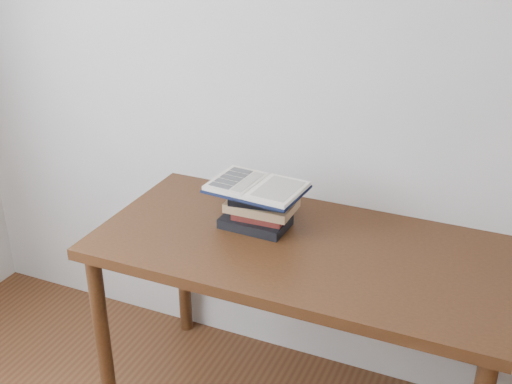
% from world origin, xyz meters
% --- Properties ---
extents(desk, '(1.51, 0.76, 0.81)m').
position_xyz_m(desk, '(0.09, 1.38, 0.71)').
color(desk, '#472511').
rests_on(desk, ground).
extents(book_stack, '(0.27, 0.20, 0.16)m').
position_xyz_m(book_stack, '(-0.10, 1.45, 0.89)').
color(book_stack, black).
rests_on(book_stack, desk).
extents(open_book, '(0.36, 0.27, 0.03)m').
position_xyz_m(open_book, '(-0.10, 1.43, 0.98)').
color(open_book, black).
rests_on(open_book, book_stack).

